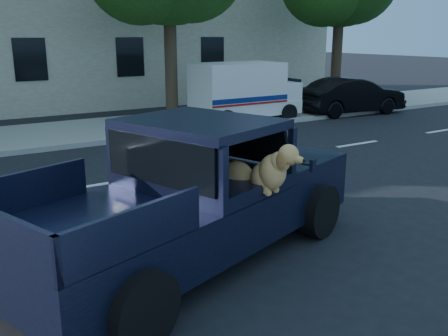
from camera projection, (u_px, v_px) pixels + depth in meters
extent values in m
plane|color=black|center=(155.00, 241.00, 7.83)|extent=(120.00, 120.00, 0.00)
cube|color=gray|center=(32.00, 137.00, 15.36)|extent=(60.00, 4.00, 0.15)
cylinder|color=#332619|center=(171.00, 61.00, 17.67)|extent=(0.44, 0.44, 4.40)
cylinder|color=#332619|center=(337.00, 56.00, 21.74)|extent=(0.44, 0.44, 4.40)
cube|color=beige|center=(59.00, 2.00, 21.72)|extent=(26.00, 6.00, 9.00)
cube|color=black|center=(188.00, 213.00, 7.09)|extent=(5.97, 3.88, 0.71)
cube|color=black|center=(267.00, 157.00, 8.47)|extent=(2.23, 2.56, 0.17)
cube|color=black|center=(200.00, 124.00, 6.96)|extent=(2.25, 2.49, 0.13)
cube|color=black|center=(237.00, 140.00, 7.71)|extent=(0.87, 1.83, 0.61)
cube|color=black|center=(236.00, 198.00, 7.11)|extent=(0.75, 0.75, 0.41)
cube|color=black|center=(313.00, 165.00, 6.94)|extent=(0.12, 0.09, 0.17)
cube|color=silver|center=(246.00, 108.00, 18.33)|extent=(3.94, 1.81, 0.47)
cube|color=silver|center=(237.00, 83.00, 17.89)|extent=(3.19, 1.80, 1.40)
cube|color=silver|center=(279.00, 90.00, 18.97)|extent=(0.86, 1.73, 0.65)
cube|color=navy|center=(252.00, 100.00, 17.29)|extent=(3.17, 0.05, 0.17)
cube|color=#9E0F0F|center=(252.00, 104.00, 17.33)|extent=(3.17, 0.05, 0.07)
imported|color=black|center=(352.00, 96.00, 19.98)|extent=(2.00, 4.56, 1.46)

